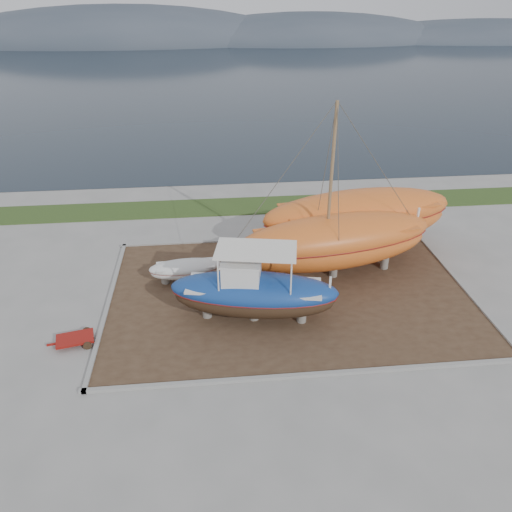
{
  "coord_description": "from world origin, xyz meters",
  "views": [
    {
      "loc": [
        -3.88,
        -17.15,
        14.11
      ],
      "look_at": [
        -1.73,
        4.0,
        2.32
      ],
      "focal_mm": 35.0,
      "sensor_mm": 36.0,
      "label": 1
    }
  ],
  "objects_px": {
    "blue_caique": "(254,285)",
    "orange_bare_hull": "(357,224)",
    "white_dinghy": "(186,271)",
    "orange_sailboat": "(340,196)",
    "red_trailer": "(75,341)"
  },
  "relations": [
    {
      "from": "orange_sailboat",
      "to": "red_trailer",
      "type": "xyz_separation_m",
      "value": [
        -12.68,
        -4.43,
        -4.55
      ]
    },
    {
      "from": "white_dinghy",
      "to": "red_trailer",
      "type": "xyz_separation_m",
      "value": [
        -4.78,
        -4.75,
        -0.47
      ]
    },
    {
      "from": "orange_sailboat",
      "to": "blue_caique",
      "type": "bearing_deg",
      "value": -153.77
    },
    {
      "from": "white_dinghy",
      "to": "orange_sailboat",
      "type": "bearing_deg",
      "value": -6.9
    },
    {
      "from": "blue_caique",
      "to": "orange_sailboat",
      "type": "height_order",
      "value": "orange_sailboat"
    },
    {
      "from": "white_dinghy",
      "to": "orange_bare_hull",
      "type": "xyz_separation_m",
      "value": [
        9.78,
        2.22,
        1.27
      ]
    },
    {
      "from": "blue_caique",
      "to": "orange_bare_hull",
      "type": "bearing_deg",
      "value": 53.27
    },
    {
      "from": "red_trailer",
      "to": "orange_sailboat",
      "type": "bearing_deg",
      "value": 6.88
    },
    {
      "from": "orange_sailboat",
      "to": "orange_bare_hull",
      "type": "relative_size",
      "value": 0.95
    },
    {
      "from": "blue_caique",
      "to": "orange_sailboat",
      "type": "bearing_deg",
      "value": 47.35
    },
    {
      "from": "orange_sailboat",
      "to": "orange_bare_hull",
      "type": "xyz_separation_m",
      "value": [
        1.88,
        2.54,
        -2.81
      ]
    },
    {
      "from": "white_dinghy",
      "to": "orange_bare_hull",
      "type": "bearing_deg",
      "value": 8.23
    },
    {
      "from": "blue_caique",
      "to": "orange_bare_hull",
      "type": "relative_size",
      "value": 0.69
    },
    {
      "from": "white_dinghy",
      "to": "orange_bare_hull",
      "type": "relative_size",
      "value": 0.34
    },
    {
      "from": "blue_caique",
      "to": "red_trailer",
      "type": "height_order",
      "value": "blue_caique"
    }
  ]
}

